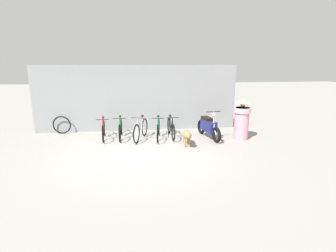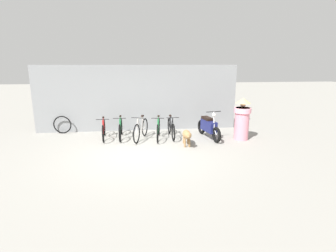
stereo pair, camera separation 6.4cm
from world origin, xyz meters
TOP-DOWN VIEW (x-y plane):
  - ground_plane at (0.00, 0.00)m, footprint 60.00×60.00m
  - shop_wall_back at (0.00, 3.19)m, footprint 8.38×0.20m
  - bicycle_0 at (-1.32, 1.97)m, footprint 0.46×1.62m
  - bicycle_1 at (-0.70, 2.00)m, footprint 0.46×1.70m
  - bicycle_2 at (0.07, 1.71)m, footprint 0.63×1.64m
  - bicycle_3 at (0.72, 1.71)m, footprint 0.46×1.73m
  - bicycle_4 at (1.23, 1.88)m, footprint 0.46×1.69m
  - motorcycle at (2.63, 1.58)m, footprint 0.58×1.85m
  - stray_dog at (1.62, 0.70)m, footprint 0.33×1.20m
  - person_in_robes at (3.79, 1.26)m, footprint 0.65×0.65m
  - spare_tire_left at (-3.08, 2.93)m, footprint 0.73×0.11m

SIDE VIEW (x-z plane):
  - ground_plane at x=0.00m, z-range 0.00..0.00m
  - bicycle_0 at x=-1.32m, z-range -0.07..0.76m
  - bicycle_1 at x=-0.70m, z-range -0.08..0.77m
  - bicycle_4 at x=1.23m, z-range -0.08..0.78m
  - spare_tire_left at x=-3.08m, z-range 0.00..0.73m
  - bicycle_3 at x=0.72m, z-range -0.07..0.81m
  - bicycle_2 at x=0.07m, z-range -0.08..0.83m
  - stray_dog at x=1.62m, z-range 0.10..0.69m
  - motorcycle at x=2.63m, z-range -0.11..0.98m
  - person_in_robes at x=3.79m, z-range 0.01..1.57m
  - shop_wall_back at x=0.00m, z-range 0.00..2.72m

